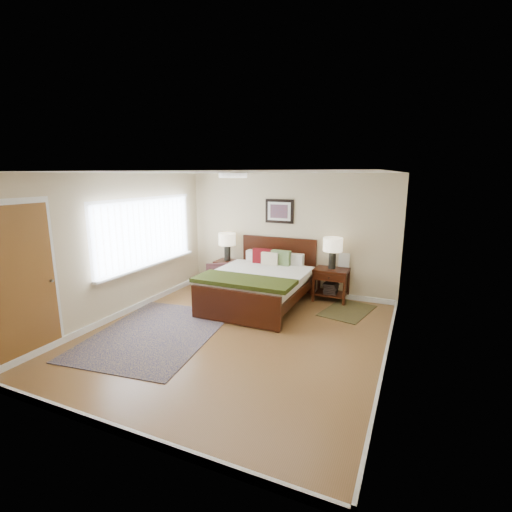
# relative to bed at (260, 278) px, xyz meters

# --- Properties ---
(floor) EXTENTS (5.00, 5.00, 0.00)m
(floor) POSITION_rel_bed_xyz_m (0.20, -1.44, -0.53)
(floor) COLOR brown
(floor) RESTS_ON ground
(back_wall) EXTENTS (4.50, 0.04, 2.50)m
(back_wall) POSITION_rel_bed_xyz_m (0.20, 1.06, 0.72)
(back_wall) COLOR #C2B38C
(back_wall) RESTS_ON ground
(front_wall) EXTENTS (4.50, 0.04, 2.50)m
(front_wall) POSITION_rel_bed_xyz_m (0.20, -3.94, 0.72)
(front_wall) COLOR #C2B38C
(front_wall) RESTS_ON ground
(left_wall) EXTENTS (0.04, 5.00, 2.50)m
(left_wall) POSITION_rel_bed_xyz_m (-2.05, -1.44, 0.72)
(left_wall) COLOR #C2B38C
(left_wall) RESTS_ON ground
(right_wall) EXTENTS (0.04, 5.00, 2.50)m
(right_wall) POSITION_rel_bed_xyz_m (2.45, -1.44, 0.72)
(right_wall) COLOR #C2B38C
(right_wall) RESTS_ON ground
(ceiling) EXTENTS (4.50, 5.00, 0.02)m
(ceiling) POSITION_rel_bed_xyz_m (0.20, -1.44, 1.97)
(ceiling) COLOR white
(ceiling) RESTS_ON back_wall
(window) EXTENTS (0.11, 2.72, 1.32)m
(window) POSITION_rel_bed_xyz_m (-2.00, -0.74, 0.84)
(window) COLOR silver
(window) RESTS_ON left_wall
(door) EXTENTS (0.06, 1.00, 2.18)m
(door) POSITION_rel_bed_xyz_m (-2.03, -3.19, 0.54)
(door) COLOR silver
(door) RESTS_ON ground
(ceil_fixture) EXTENTS (0.44, 0.44, 0.08)m
(ceil_fixture) POSITION_rel_bed_xyz_m (0.20, -1.44, 1.93)
(ceil_fixture) COLOR white
(ceil_fixture) RESTS_ON ceiling
(bed) EXTENTS (1.77, 2.14, 1.15)m
(bed) POSITION_rel_bed_xyz_m (0.00, 0.00, 0.00)
(bed) COLOR #381708
(bed) RESTS_ON ground
(wall_art) EXTENTS (0.62, 0.05, 0.50)m
(wall_art) POSITION_rel_bed_xyz_m (0.00, 1.02, 1.19)
(wall_art) COLOR black
(wall_art) RESTS_ON back_wall
(nightstand_left) EXTENTS (0.50, 0.45, 0.60)m
(nightstand_left) POSITION_rel_bed_xyz_m (-1.14, 0.80, -0.06)
(nightstand_left) COLOR #381708
(nightstand_left) RESTS_ON ground
(nightstand_right) EXTENTS (0.66, 0.49, 0.65)m
(nightstand_right) POSITION_rel_bed_xyz_m (1.19, 0.81, -0.14)
(nightstand_right) COLOR #381708
(nightstand_right) RESTS_ON ground
(lamp_left) EXTENTS (0.37, 0.37, 0.61)m
(lamp_left) POSITION_rel_bed_xyz_m (-1.14, 0.83, 0.50)
(lamp_left) COLOR black
(lamp_left) RESTS_ON nightstand_left
(lamp_right) EXTENTS (0.37, 0.37, 0.61)m
(lamp_right) POSITION_rel_bed_xyz_m (1.19, 0.83, 0.56)
(lamp_right) COLOR black
(lamp_right) RESTS_ON nightstand_right
(armchair) EXTENTS (0.99, 0.99, 0.65)m
(armchair) POSITION_rel_bed_xyz_m (-0.89, 0.22, -0.21)
(armchair) COLOR brown
(armchair) RESTS_ON ground
(rug_persian) EXTENTS (2.09, 2.73, 0.01)m
(rug_persian) POSITION_rel_bed_xyz_m (-0.98, -1.89, -0.53)
(rug_persian) COLOR #0D1043
(rug_persian) RESTS_ON ground
(rug_navy) EXTENTS (0.96, 1.25, 0.01)m
(rug_navy) POSITION_rel_bed_xyz_m (1.62, 0.36, -0.53)
(rug_navy) COLOR black
(rug_navy) RESTS_ON ground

